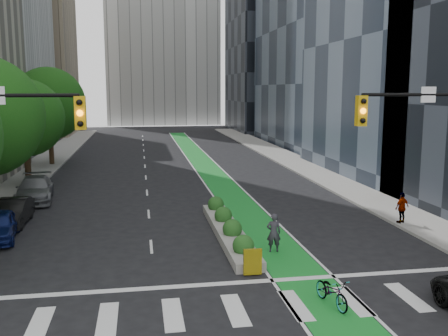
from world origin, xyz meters
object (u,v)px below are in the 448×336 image
object	(u,v)px
parked_car_left_mid	(12,212)
cyclist	(274,233)
bicycle	(332,291)
pedestrian_far	(402,208)
parked_car_left_far	(35,189)
median_planter	(228,229)

from	to	relation	value
parked_car_left_mid	cyclist	bearing A→B (deg)	-27.71
cyclist	parked_car_left_mid	size ratio (longest dim) A/B	0.41
bicycle	pedestrian_far	xyz separation A→B (m)	(7.19, 8.57, 0.48)
parked_car_left_mid	parked_car_left_far	world-z (taller)	parked_car_left_far
cyclist	pedestrian_far	size ratio (longest dim) A/B	1.06
bicycle	cyclist	bearing A→B (deg)	83.50
median_planter	bicycle	xyz separation A→B (m)	(1.97, -8.22, 0.11)
bicycle	cyclist	xyz separation A→B (m)	(-0.44, 5.59, 0.38)
parked_car_left_mid	pedestrian_far	xyz separation A→B (m)	(19.86, -3.44, 0.27)
median_planter	cyclist	distance (m)	3.08
median_planter	pedestrian_far	bearing A→B (deg)	2.15
median_planter	bicycle	distance (m)	8.46
parked_car_left_mid	parked_car_left_far	bearing A→B (deg)	90.01
bicycle	parked_car_left_mid	xyz separation A→B (m)	(-12.67, 12.01, 0.20)
parked_car_left_far	bicycle	bearing A→B (deg)	-61.15
median_planter	parked_car_left_far	xyz separation A→B (m)	(-10.70, 9.54, 0.39)
bicycle	parked_car_left_mid	size ratio (longest dim) A/B	0.44
parked_car_left_far	pedestrian_far	world-z (taller)	pedestrian_far
parked_car_left_mid	pedestrian_far	world-z (taller)	pedestrian_far
median_planter	pedestrian_far	distance (m)	9.19
median_planter	bicycle	size ratio (longest dim) A/B	5.61
median_planter	parked_car_left_mid	distance (m)	11.35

